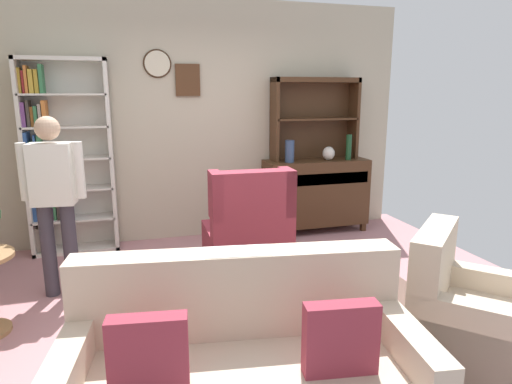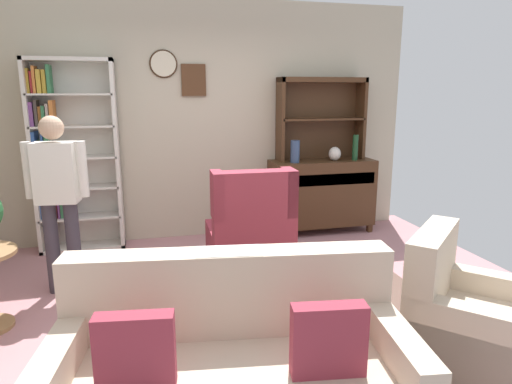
# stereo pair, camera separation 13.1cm
# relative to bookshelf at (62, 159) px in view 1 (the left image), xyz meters

# --- Properties ---
(ground_plane) EXTENTS (5.40, 4.60, 0.02)m
(ground_plane) POSITION_rel_bookshelf_xyz_m (1.57, -1.94, -1.05)
(ground_plane) COLOR #B27A7F
(wall_back) EXTENTS (5.00, 0.09, 2.80)m
(wall_back) POSITION_rel_bookshelf_xyz_m (1.57, 0.19, 0.36)
(wall_back) COLOR #BCB299
(wall_back) RESTS_ON ground_plane
(area_rug) EXTENTS (2.73, 2.14, 0.01)m
(area_rug) POSITION_rel_bookshelf_xyz_m (1.77, -2.24, -1.04)
(area_rug) COLOR brown
(area_rug) RESTS_ON ground_plane
(bookshelf) EXTENTS (0.90, 0.30, 2.10)m
(bookshelf) POSITION_rel_bookshelf_xyz_m (0.00, 0.00, 0.00)
(bookshelf) COLOR silver
(bookshelf) RESTS_ON ground_plane
(sideboard) EXTENTS (1.30, 0.45, 0.92)m
(sideboard) POSITION_rel_bookshelf_xyz_m (2.94, -0.09, -0.53)
(sideboard) COLOR #422816
(sideboard) RESTS_ON ground_plane
(sideboard_hutch) EXTENTS (1.10, 0.26, 1.00)m
(sideboard_hutch) POSITION_rel_bookshelf_xyz_m (2.94, 0.02, 0.52)
(sideboard_hutch) COLOR #422816
(sideboard_hutch) RESTS_ON sideboard
(vase_tall) EXTENTS (0.11, 0.11, 0.27)m
(vase_tall) POSITION_rel_bookshelf_xyz_m (2.55, -0.17, 0.01)
(vase_tall) COLOR #33476B
(vase_tall) RESTS_ON sideboard
(vase_round) EXTENTS (0.15, 0.15, 0.17)m
(vase_round) POSITION_rel_bookshelf_xyz_m (3.07, -0.15, -0.04)
(vase_round) COLOR beige
(vase_round) RESTS_ON sideboard
(bottle_wine) EXTENTS (0.07, 0.07, 0.31)m
(bottle_wine) POSITION_rel_bookshelf_xyz_m (3.33, -0.17, 0.03)
(bottle_wine) COLOR #194223
(bottle_wine) RESTS_ON sideboard
(couch_floral) EXTENTS (1.90, 1.10, 0.90)m
(couch_floral) POSITION_rel_bookshelf_xyz_m (1.18, -3.19, -0.73)
(couch_floral) COLOR beige
(couch_floral) RESTS_ON ground_plane
(armchair_floral) EXTENTS (1.08, 1.08, 0.88)m
(armchair_floral) POSITION_rel_bookshelf_xyz_m (2.77, -2.99, -0.75)
(armchair_floral) COLOR beige
(armchair_floral) RESTS_ON ground_plane
(wingback_chair) EXTENTS (0.80, 0.82, 1.05)m
(wingback_chair) POSITION_rel_bookshelf_xyz_m (1.77, -1.13, -0.66)
(wingback_chair) COLOR maroon
(wingback_chair) RESTS_ON ground_plane
(person_reading) EXTENTS (0.53, 0.24, 1.56)m
(person_reading) POSITION_rel_bookshelf_xyz_m (0.06, -1.16, -0.14)
(person_reading) COLOR #38333D
(person_reading) RESTS_ON ground_plane
(coffee_table) EXTENTS (0.80, 0.50, 0.42)m
(coffee_table) POSITION_rel_bookshelf_xyz_m (1.32, -2.19, -0.69)
(coffee_table) COLOR #422816
(coffee_table) RESTS_ON ground_plane
(book_stack) EXTENTS (0.19, 0.15, 0.08)m
(book_stack) POSITION_rel_bookshelf_xyz_m (1.25, -2.14, -0.58)
(book_stack) COLOR #3F3833
(book_stack) RESTS_ON coffee_table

